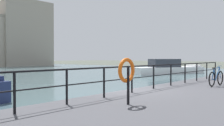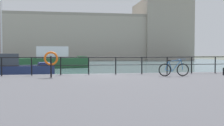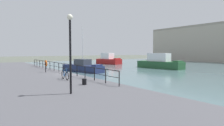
% 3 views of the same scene
% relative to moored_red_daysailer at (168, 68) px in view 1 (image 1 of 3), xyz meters
% --- Properties ---
extents(ground_plane, '(240.00, 240.00, 0.00)m').
position_rel_moored_red_daysailer_xyz_m(ground_plane, '(-20.46, -8.81, -0.69)').
color(ground_plane, '#4C5147').
extents(moored_red_daysailer, '(9.76, 6.31, 1.90)m').
position_rel_moored_red_daysailer_xyz_m(moored_red_daysailer, '(0.00, 0.00, 0.00)').
color(moored_red_daysailer, white).
rests_on(moored_red_daysailer, water_basin).
extents(quay_railing, '(23.18, 0.07, 1.08)m').
position_rel_moored_red_daysailer_xyz_m(quay_railing, '(-22.74, -9.56, 0.76)').
color(quay_railing, black).
rests_on(quay_railing, quay_promenade).
extents(parked_bicycle, '(1.77, 0.16, 0.98)m').
position_rel_moored_red_daysailer_xyz_m(parked_bicycle, '(-16.43, -11.33, 0.41)').
color(parked_bicycle, black).
rests_on(parked_bicycle, quay_promenade).
extents(life_ring_stand, '(0.75, 0.16, 1.40)m').
position_rel_moored_red_daysailer_xyz_m(life_ring_stand, '(-23.21, -10.92, 1.00)').
color(life_ring_stand, black).
rests_on(life_ring_stand, quay_promenade).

